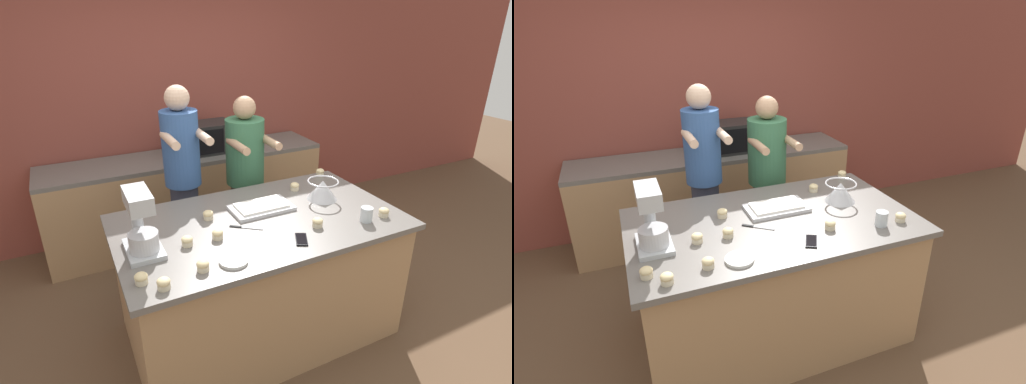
% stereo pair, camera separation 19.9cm
% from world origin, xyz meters
% --- Properties ---
extents(ground_plane, '(16.00, 16.00, 0.00)m').
position_xyz_m(ground_plane, '(0.00, 0.00, 0.00)').
color(ground_plane, brown).
extents(back_wall, '(10.00, 0.06, 2.70)m').
position_xyz_m(back_wall, '(0.00, 1.96, 1.35)').
color(back_wall, brown).
rests_on(back_wall, ground_plane).
extents(island_counter, '(1.90, 1.09, 0.94)m').
position_xyz_m(island_counter, '(0.00, 0.00, 0.47)').
color(island_counter, '#A87F56').
rests_on(island_counter, ground_plane).
extents(back_counter, '(2.80, 0.60, 0.91)m').
position_xyz_m(back_counter, '(0.00, 1.61, 0.45)').
color(back_counter, '#A87F56').
rests_on(back_counter, ground_plane).
extents(person_left, '(0.31, 0.49, 1.72)m').
position_xyz_m(person_left, '(-0.27, 0.84, 0.92)').
color(person_left, '#33384C').
rests_on(person_left, ground_plane).
extents(person_right, '(0.34, 0.51, 1.59)m').
position_xyz_m(person_right, '(0.29, 0.84, 0.84)').
color(person_right, brown).
rests_on(person_right, ground_plane).
extents(stand_mixer, '(0.20, 0.30, 0.39)m').
position_xyz_m(stand_mixer, '(-0.78, -0.05, 1.11)').
color(stand_mixer, '#B2B7BC').
rests_on(stand_mixer, island_counter).
extents(mixing_bowl, '(0.23, 0.23, 0.15)m').
position_xyz_m(mixing_bowl, '(0.57, 0.09, 1.01)').
color(mixing_bowl, '#BCBCC1').
rests_on(mixing_bowl, island_counter).
extents(baking_tray, '(0.43, 0.25, 0.04)m').
position_xyz_m(baking_tray, '(0.08, 0.13, 0.95)').
color(baking_tray, silver).
rests_on(baking_tray, island_counter).
extents(microwave_oven, '(0.55, 0.34, 0.30)m').
position_xyz_m(microwave_oven, '(0.20, 1.60, 1.06)').
color(microwave_oven, black).
rests_on(microwave_oven, back_counter).
extents(cell_phone, '(0.13, 0.16, 0.01)m').
position_xyz_m(cell_phone, '(0.11, -0.35, 0.94)').
color(cell_phone, black).
rests_on(cell_phone, island_counter).
extents(drinking_glass, '(0.08, 0.08, 0.10)m').
position_xyz_m(drinking_glass, '(0.62, -0.33, 0.99)').
color(drinking_glass, silver).
rests_on(drinking_glass, island_counter).
extents(small_plate, '(0.17, 0.17, 0.02)m').
position_xyz_m(small_plate, '(-0.36, -0.38, 0.94)').
color(small_plate, white).
rests_on(small_plate, island_counter).
extents(knife, '(0.18, 0.15, 0.01)m').
position_xyz_m(knife, '(-0.14, -0.06, 0.94)').
color(knife, '#BCBCC1').
rests_on(knife, island_counter).
extents(cupcake_0, '(0.07, 0.07, 0.06)m').
position_xyz_m(cupcake_0, '(0.82, 0.48, 0.97)').
color(cupcake_0, beige).
rests_on(cupcake_0, island_counter).
extents(cupcake_1, '(0.07, 0.07, 0.06)m').
position_xyz_m(cupcake_1, '(-0.76, -0.44, 0.97)').
color(cupcake_1, beige).
rests_on(cupcake_1, island_counter).
extents(cupcake_2, '(0.07, 0.07, 0.06)m').
position_xyz_m(cupcake_2, '(-0.34, -0.11, 0.97)').
color(cupcake_2, beige).
rests_on(cupcake_2, island_counter).
extents(cupcake_3, '(0.07, 0.07, 0.06)m').
position_xyz_m(cupcake_3, '(-0.86, -0.35, 0.97)').
color(cupcake_3, beige).
rests_on(cupcake_3, island_counter).
extents(cupcake_4, '(0.07, 0.07, 0.06)m').
position_xyz_m(cupcake_4, '(-0.54, -0.38, 0.97)').
color(cupcake_4, beige).
rests_on(cupcake_4, island_counter).
extents(cupcake_5, '(0.07, 0.07, 0.06)m').
position_xyz_m(cupcake_5, '(0.78, -0.34, 0.97)').
color(cupcake_5, beige).
rests_on(cupcake_5, island_counter).
extents(cupcake_6, '(0.07, 0.07, 0.06)m').
position_xyz_m(cupcake_6, '(-0.53, -0.10, 0.97)').
color(cupcake_6, beige).
rests_on(cupcake_6, island_counter).
extents(cupcake_7, '(0.07, 0.07, 0.06)m').
position_xyz_m(cupcake_7, '(-0.30, 0.16, 0.97)').
color(cupcake_7, beige).
rests_on(cupcake_7, island_counter).
extents(cupcake_8, '(0.07, 0.07, 0.06)m').
position_xyz_m(cupcake_8, '(0.47, 0.31, 0.97)').
color(cupcake_8, beige).
rests_on(cupcake_8, island_counter).
extents(cupcake_9, '(0.07, 0.07, 0.06)m').
position_xyz_m(cupcake_9, '(0.29, -0.26, 0.97)').
color(cupcake_9, beige).
rests_on(cupcake_9, island_counter).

